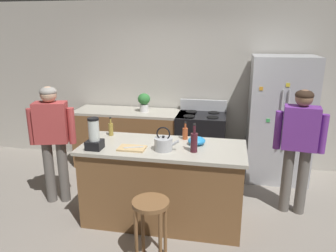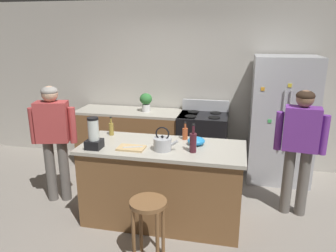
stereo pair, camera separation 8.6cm
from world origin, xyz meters
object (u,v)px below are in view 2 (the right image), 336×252
(bar_stool, at_px, (148,215))
(cutting_board, at_px, (131,148))
(refrigerator, at_px, (281,120))
(bottle_wine, at_px, (193,142))
(mixing_bowl, at_px, (196,141))
(tea_kettle, at_px, (163,143))
(person_by_sink_right, at_px, (300,141))
(blender_appliance, at_px, (94,135))
(stove_range, at_px, (203,143))
(person_by_island_left, at_px, (54,133))
(potted_plant, at_px, (146,101))
(bottle_cooking_sauce, at_px, (185,133))
(chef_knife, at_px, (133,147))
(kitchen_island, at_px, (163,183))
(bottle_vinegar, at_px, (111,128))

(bar_stool, height_order, cutting_board, cutting_board)
(refrigerator, distance_m, bottle_wine, 1.96)
(mixing_bowl, bearing_deg, tea_kettle, -142.89)
(person_by_sink_right, height_order, bar_stool, person_by_sink_right)
(bar_stool, distance_m, blender_appliance, 1.08)
(person_by_sink_right, bearing_deg, stove_range, 140.78)
(refrigerator, distance_m, person_by_island_left, 3.23)
(mixing_bowl, bearing_deg, cutting_board, -157.05)
(person_by_island_left, xyz_separation_m, potted_plant, (0.84, 1.38, 0.18))
(bar_stool, distance_m, bottle_wine, 0.90)
(bottle_cooking_sauce, bearing_deg, person_by_sink_right, 8.80)
(cutting_board, bearing_deg, mixing_bowl, 22.95)
(stove_range, relative_size, mixing_bowl, 5.63)
(stove_range, xyz_separation_m, chef_knife, (-0.60, -1.69, 0.49))
(potted_plant, bearing_deg, person_by_island_left, -121.50)
(blender_appliance, height_order, mixing_bowl, blender_appliance)
(chef_knife, bearing_deg, kitchen_island, 8.57)
(bottle_cooking_sauce, xyz_separation_m, mixing_bowl, (0.16, -0.16, -0.03))
(stove_range, height_order, mixing_bowl, stove_range)
(refrigerator, xyz_separation_m, person_by_sink_right, (0.10, -1.01, 0.01))
(blender_appliance, bearing_deg, kitchen_island, 18.70)
(refrigerator, relative_size, mixing_bowl, 9.36)
(stove_range, height_order, chef_knife, stove_range)
(kitchen_island, relative_size, chef_knife, 8.54)
(person_by_sink_right, xyz_separation_m, cutting_board, (-1.88, -0.66, 0.01))
(potted_plant, distance_m, blender_appliance, 1.80)
(tea_kettle, relative_size, cutting_board, 0.92)
(refrigerator, xyz_separation_m, bottle_cooking_sauce, (-1.25, -1.22, 0.09))
(stove_range, xyz_separation_m, tea_kettle, (-0.27, -1.66, 0.54))
(stove_range, xyz_separation_m, person_by_island_left, (-1.78, -1.35, 0.46))
(kitchen_island, distance_m, stove_range, 1.55)
(kitchen_island, height_order, person_by_sink_right, person_by_sink_right)
(kitchen_island, xyz_separation_m, mixing_bowl, (0.37, 0.12, 0.52))
(cutting_board, bearing_deg, bottle_wine, 3.98)
(blender_appliance, distance_m, bottle_wine, 1.10)
(mixing_bowl, bearing_deg, bottle_cooking_sauce, 134.05)
(potted_plant, xyz_separation_m, cutting_board, (0.32, -1.72, -0.16))
(tea_kettle, bearing_deg, person_by_island_left, 168.51)
(bottle_vinegar, height_order, bottle_cooking_sauce, bottle_vinegar)
(bar_stool, xyz_separation_m, mixing_bowl, (0.34, 0.87, 0.48))
(bottle_cooking_sauce, height_order, tea_kettle, tea_kettle)
(kitchen_island, xyz_separation_m, bar_stool, (0.04, -0.75, 0.04))
(cutting_board, xyz_separation_m, chef_knife, (0.02, 0.00, 0.01))
(kitchen_island, distance_m, chef_knife, 0.60)
(blender_appliance, relative_size, mixing_bowl, 1.78)
(stove_range, distance_m, person_by_sink_right, 1.70)
(stove_range, relative_size, tea_kettle, 4.10)
(kitchen_island, height_order, bottle_vinegar, bottle_vinegar)
(person_by_island_left, xyz_separation_m, person_by_sink_right, (3.05, 0.32, 0.01))
(tea_kettle, height_order, cutting_board, tea_kettle)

